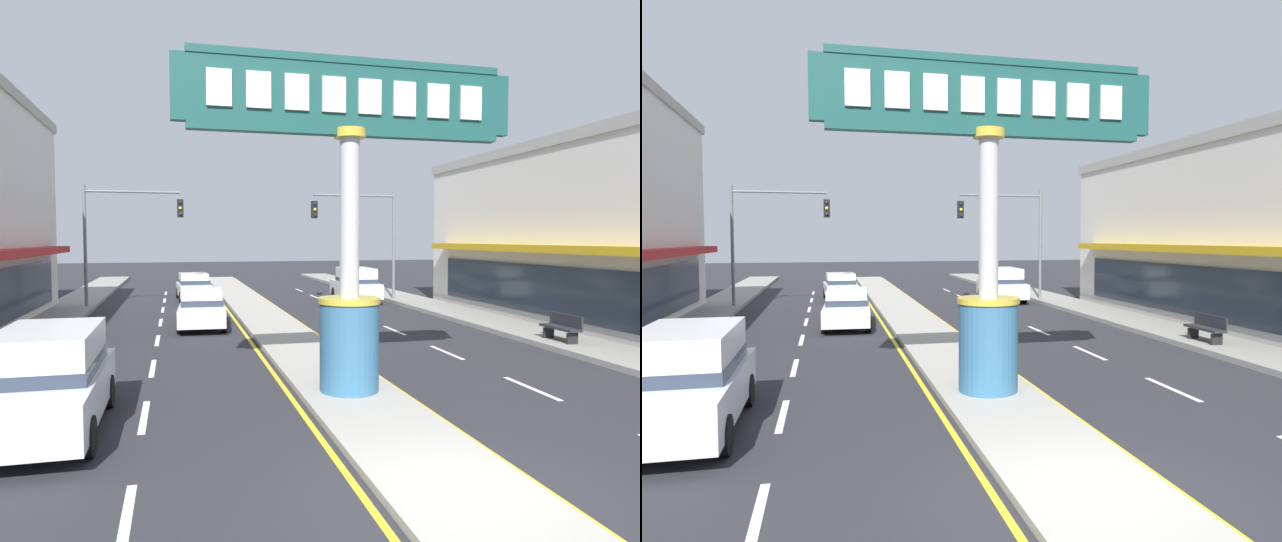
% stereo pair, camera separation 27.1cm
% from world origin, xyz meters
% --- Properties ---
extents(ground_plane, '(160.00, 160.00, 0.00)m').
position_xyz_m(ground_plane, '(0.00, 0.00, 0.00)').
color(ground_plane, '#28282D').
extents(median_strip, '(2.23, 52.00, 0.14)m').
position_xyz_m(median_strip, '(0.00, 18.00, 0.07)').
color(median_strip, '#A39E93').
rests_on(median_strip, ground).
extents(sidewalk_left, '(2.43, 60.00, 0.18)m').
position_xyz_m(sidewalk_left, '(-8.93, 16.00, 0.09)').
color(sidewalk_left, gray).
rests_on(sidewalk_left, ground).
extents(sidewalk_right, '(2.43, 60.00, 0.18)m').
position_xyz_m(sidewalk_right, '(8.93, 16.00, 0.09)').
color(sidewalk_right, gray).
rests_on(sidewalk_right, ground).
extents(lane_markings, '(8.97, 52.00, 0.01)m').
position_xyz_m(lane_markings, '(0.00, 16.65, 0.00)').
color(lane_markings, silver).
rests_on(lane_markings, ground).
extents(district_sign, '(7.66, 1.40, 7.36)m').
position_xyz_m(district_sign, '(-0.00, 5.19, 3.83)').
color(district_sign, '#33668C').
rests_on(district_sign, median_strip).
extents(traffic_light_left_side, '(4.86, 0.46, 6.20)m').
position_xyz_m(traffic_light_left_side, '(-6.35, 23.38, 4.25)').
color(traffic_light_left_side, slate).
rests_on(traffic_light_left_side, ground).
extents(traffic_light_right_side, '(4.86, 0.46, 6.20)m').
position_xyz_m(traffic_light_right_side, '(6.35, 23.07, 4.25)').
color(traffic_light_right_side, slate).
rests_on(traffic_light_right_side, ground).
extents(sedan_near_right_lane, '(2.01, 4.38, 1.53)m').
position_xyz_m(sedan_near_right_lane, '(-2.76, 16.17, 0.79)').
color(sedan_near_right_lane, white).
rests_on(sedan_near_right_lane, ground).
extents(suv_far_right_lane, '(1.98, 4.60, 1.90)m').
position_xyz_m(suv_far_right_lane, '(-6.06, 4.30, 0.98)').
color(suv_far_right_lane, silver).
rests_on(suv_far_right_lane, ground).
extents(sedan_near_left_lane, '(2.02, 4.39, 1.53)m').
position_xyz_m(sedan_near_left_lane, '(-2.77, 26.72, 0.79)').
color(sedan_near_left_lane, white).
rests_on(sedan_near_left_lane, ground).
extents(suv_mid_left_lane, '(2.12, 4.68, 1.90)m').
position_xyz_m(suv_mid_left_lane, '(6.06, 23.70, 0.98)').
color(suv_mid_left_lane, white).
rests_on(suv_mid_left_lane, ground).
extents(street_bench, '(0.48, 1.60, 0.88)m').
position_xyz_m(street_bench, '(8.58, 9.22, 0.65)').
color(street_bench, '#232328').
rests_on(street_bench, sidewalk_right).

